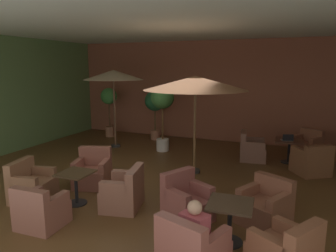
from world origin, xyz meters
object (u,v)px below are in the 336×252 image
at_px(armchair_front_left_south, 307,147).
at_px(cafe_table_front_right, 230,214).
at_px(armchair_mid_center_south, 31,186).
at_px(potted_tree_mid_right, 109,102).
at_px(potted_tree_left_corner, 155,104).
at_px(armchair_front_right_south, 186,203).
at_px(armchair_mid_center_west, 41,211).
at_px(cafe_table_mid_center, 76,181).
at_px(potted_tree_mid_left, 163,104).
at_px(patio_umbrella_tall_red, 113,76).
at_px(armchair_mid_center_east, 93,172).
at_px(patio_umbrella_center_beige, 195,83).
at_px(open_laptop, 287,139).
at_px(armchair_front_left_east, 311,162).
at_px(armchair_front_right_west, 192,252).
at_px(armchair_front_left_north, 251,150).
at_px(armchair_front_right_east, 265,207).
at_px(cafe_table_front_left, 289,145).
at_px(patron_blue_shirt, 194,225).
at_px(armchair_mid_center_north, 124,193).
at_px(iced_drink_cup, 285,139).

bearing_deg(armchair_front_left_south, cafe_table_front_right, -102.00).
distance_m(armchair_mid_center_south, potted_tree_mid_right, 6.27).
relative_size(potted_tree_left_corner, potted_tree_mid_right, 0.97).
distance_m(armchair_front_left_south, armchair_front_right_south, 5.80).
relative_size(armchair_mid_center_south, armchair_mid_center_west, 1.17).
bearing_deg(cafe_table_mid_center, potted_tree_left_corner, 99.04).
relative_size(armchair_front_right_south, potted_tree_mid_left, 0.45).
relative_size(armchair_front_left_south, patio_umbrella_tall_red, 0.38).
relative_size(armchair_mid_center_east, patio_umbrella_tall_red, 0.36).
bearing_deg(armchair_mid_center_east, patio_umbrella_center_beige, 43.24).
bearing_deg(open_laptop, armchair_front_left_east, -50.48).
xyz_separation_m(armchair_front_left_east, cafe_table_mid_center, (-4.52, -3.81, 0.16)).
xyz_separation_m(armchair_front_right_west, armchair_mid_center_south, (-3.88, 1.00, -0.01)).
relative_size(armchair_front_left_north, armchair_front_right_east, 0.84).
xyz_separation_m(armchair_front_left_north, armchair_mid_center_west, (-2.84, -5.55, -0.03)).
height_order(armchair_mid_center_south, potted_tree_mid_right, potted_tree_mid_right).
xyz_separation_m(cafe_table_front_right, open_laptop, (0.68, 4.84, 0.23)).
xyz_separation_m(cafe_table_front_left, potted_tree_mid_left, (-3.94, -0.21, 1.06)).
xyz_separation_m(armchair_mid_center_south, potted_tree_mid_right, (-1.85, 5.89, 1.08)).
relative_size(armchair_mid_center_east, potted_tree_mid_right, 0.49).
height_order(armchair_mid_center_east, potted_tree_left_corner, potted_tree_left_corner).
bearing_deg(cafe_table_front_right, armchair_front_right_east, 62.65).
relative_size(armchair_front_right_east, open_laptop, 2.83).
bearing_deg(armchair_mid_center_west, armchair_front_right_south, 28.67).
height_order(armchair_front_left_north, armchair_front_right_west, armchair_front_left_north).
bearing_deg(patron_blue_shirt, open_laptop, 80.36).
xyz_separation_m(armchair_mid_center_east, potted_tree_mid_right, (-2.55, 4.70, 1.07)).
xyz_separation_m(armchair_mid_center_north, armchair_mid_center_south, (-1.99, -0.42, -0.01)).
bearing_deg(cafe_table_mid_center, cafe_table_front_right, -4.44).
xyz_separation_m(potted_tree_left_corner, potted_tree_mid_right, (-1.92, -0.20, 0.00)).
bearing_deg(cafe_table_front_right, cafe_table_front_left, 81.52).
relative_size(armchair_mid_center_east, armchair_mid_center_west, 1.20).
height_order(armchair_front_left_east, cafe_table_front_right, armchair_front_left_east).
height_order(cafe_table_front_right, potted_tree_mid_right, potted_tree_mid_right).
distance_m(armchair_front_left_east, armchair_front_right_south, 4.21).
height_order(armchair_front_right_east, armchair_mid_center_south, armchair_mid_center_south).
bearing_deg(armchair_mid_center_west, patron_blue_shirt, -2.89).
distance_m(armchair_front_right_west, armchair_mid_center_west, 2.85).
height_order(armchair_mid_center_east, iced_drink_cup, armchair_mid_center_east).
bearing_deg(armchair_mid_center_east, potted_tree_mid_right, 118.49).
xyz_separation_m(armchair_mid_center_east, patio_umbrella_center_beige, (1.93, 1.82, 2.04)).
xyz_separation_m(armchair_mid_center_east, armchair_mid_center_west, (0.34, -2.00, -0.03)).
bearing_deg(cafe_table_mid_center, armchair_front_left_south, 51.62).
bearing_deg(armchair_front_right_south, cafe_table_front_left, 70.00).
xyz_separation_m(armchair_front_right_east, patio_umbrella_center_beige, (-2.03, 2.16, 2.05)).
bearing_deg(armchair_mid_center_east, open_laptop, 40.83).
bearing_deg(iced_drink_cup, patron_blue_shirt, -99.19).
height_order(armchair_front_right_west, armchair_mid_center_south, armchair_front_right_west).
xyz_separation_m(cafe_table_front_right, armchair_front_right_south, (-0.89, 0.47, -0.17)).
xyz_separation_m(patio_umbrella_tall_red, patron_blue_shirt, (4.66, -5.50, -1.79)).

